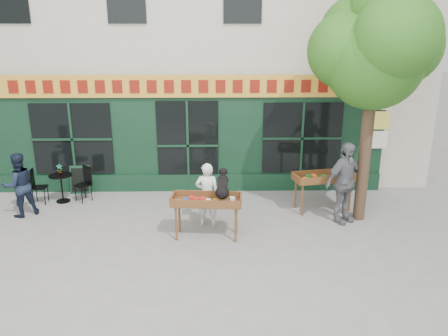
{
  "coord_description": "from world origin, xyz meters",
  "views": [
    {
      "loc": [
        0.8,
        -9.54,
        4.42
      ],
      "look_at": [
        0.98,
        0.5,
        1.26
      ],
      "focal_mm": 35.0,
      "sensor_mm": 36.0,
      "label": 1
    }
  ],
  "objects": [
    {
      "name": "bistro_table",
      "position": [
        -3.36,
        1.53,
        0.54
      ],
      "size": [
        0.6,
        0.6,
        0.76
      ],
      "color": "black",
      "rests_on": "ground"
    },
    {
      "name": "ground",
      "position": [
        0.0,
        0.0,
        0.0
      ],
      "size": [
        80.0,
        80.0,
        0.0
      ],
      "primitive_type": "plane",
      "color": "slate",
      "rests_on": "ground"
    },
    {
      "name": "book_cart_right",
      "position": [
        3.52,
        0.88,
        0.82
      ],
      "size": [
        1.59,
        0.9,
        0.99
      ],
      "rotation": [
        0.0,
        0.0,
        0.2
      ],
      "color": "brown",
      "rests_on": "ground"
    },
    {
      "name": "book_cart_center",
      "position": [
        0.58,
        -0.64,
        0.82
      ],
      "size": [
        1.54,
        0.74,
        0.99
      ],
      "rotation": [
        0.0,
        0.0,
        -0.08
      ],
      "color": "brown",
      "rests_on": "ground"
    },
    {
      "name": "street_tree",
      "position": [
        4.34,
        0.36,
        4.11
      ],
      "size": [
        3.05,
        2.9,
        5.6
      ],
      "color": "#382619",
      "rests_on": "ground"
    },
    {
      "name": "bistro_chair_right",
      "position": [
        -2.75,
        1.65,
        0.56
      ],
      "size": [
        0.51,
        0.51,
        0.95
      ],
      "rotation": [
        0.0,
        0.0,
        -0.7
      ],
      "color": "black",
      "rests_on": "ground"
    },
    {
      "name": "building",
      "position": [
        0.0,
        5.97,
        4.97
      ],
      "size": [
        14.0,
        7.26,
        10.0
      ],
      "color": "beige",
      "rests_on": "ground"
    },
    {
      "name": "man_left",
      "position": [
        -4.06,
        0.63,
        0.81
      ],
      "size": [
        0.99,
        0.97,
        1.61
      ],
      "primitive_type": "imported",
      "rotation": [
        0.0,
        0.0,
        3.83
      ],
      "color": "black",
      "rests_on": "ground"
    },
    {
      "name": "woman",
      "position": [
        0.58,
        0.01,
        0.76
      ],
      "size": [
        0.59,
        0.41,
        1.53
      ],
      "primitive_type": "imported",
      "rotation": [
        0.0,
        0.0,
        3.06
      ],
      "color": "white",
      "rests_on": "ground"
    },
    {
      "name": "dog",
      "position": [
        0.93,
        -0.69,
        1.29
      ],
      "size": [
        0.39,
        0.63,
        0.6
      ],
      "primitive_type": null,
      "rotation": [
        0.0,
        0.0,
        -0.08
      ],
      "color": "black",
      "rests_on": "book_cart_center"
    },
    {
      "name": "man_right",
      "position": [
        3.82,
        0.13,
        0.99
      ],
      "size": [
        1.24,
        1.01,
        1.98
      ],
      "primitive_type": "imported",
      "rotation": [
        0.0,
        0.0,
        0.55
      ],
      "color": "slate",
      "rests_on": "ground"
    },
    {
      "name": "bistro_chair_left",
      "position": [
        -4.0,
        1.43,
        0.56
      ],
      "size": [
        0.39,
        0.39,
        0.95
      ],
      "rotation": [
        0.0,
        0.0,
        1.65
      ],
      "color": "black",
      "rests_on": "ground"
    },
    {
      "name": "chalkboard",
      "position": [
        -3.07,
        2.19,
        0.4
      ],
      "size": [
        0.57,
        0.24,
        0.79
      ],
      "rotation": [
        0.0,
        0.0,
        0.08
      ],
      "color": "black",
      "rests_on": "ground"
    },
    {
      "name": "potted_plant",
      "position": [
        -3.36,
        1.53,
        0.91
      ],
      "size": [
        0.18,
        0.15,
        0.29
      ],
      "primitive_type": "imported",
      "rotation": [
        0.0,
        0.0,
        0.34
      ],
      "color": "gray",
      "rests_on": "bistro_table"
    }
  ]
}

